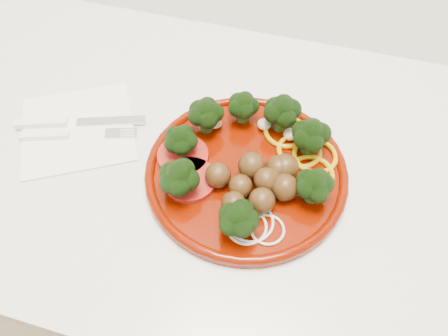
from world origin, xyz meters
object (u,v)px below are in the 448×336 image
(knife, at_px, (63,122))
(fork, at_px, (59,135))
(plate, at_px, (247,165))
(napkin, at_px, (78,129))

(knife, relative_size, fork, 1.13)
(plate, relative_size, fork, 1.68)
(napkin, bearing_deg, fork, -127.12)
(plate, relative_size, napkin, 1.72)
(plate, bearing_deg, fork, -177.08)
(plate, height_order, fork, plate)
(knife, xyz_separation_m, fork, (0.01, -0.03, -0.00))
(fork, bearing_deg, knife, 83.00)
(plate, height_order, napkin, plate)
(plate, distance_m, fork, 0.29)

